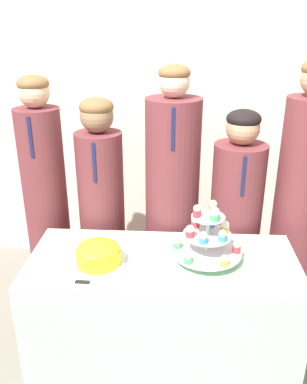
% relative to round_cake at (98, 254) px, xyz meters
% --- Properties ---
extents(wall_back, '(9.00, 0.06, 2.70)m').
position_rel_round_cake_xyz_m(wall_back, '(0.30, 1.41, 0.53)').
color(wall_back, beige).
rests_on(wall_back, ground_plane).
extents(table, '(1.32, 0.57, 0.76)m').
position_rel_round_cake_xyz_m(table, '(0.30, 0.06, -0.44)').
color(table, '#A8DBB2').
rests_on(table, ground_plane).
extents(round_cake, '(0.25, 0.25, 0.12)m').
position_rel_round_cake_xyz_m(round_cake, '(0.00, 0.00, 0.00)').
color(round_cake, white).
rests_on(round_cake, table).
extents(cake_knife, '(0.22, 0.03, 0.01)m').
position_rel_round_cake_xyz_m(cake_knife, '(-0.00, -0.15, -0.06)').
color(cake_knife, silver).
rests_on(cake_knife, table).
extents(cupcake_stand, '(0.34, 0.34, 0.30)m').
position_rel_round_cake_xyz_m(cupcake_stand, '(0.51, 0.08, 0.07)').
color(cupcake_stand, silver).
rests_on(cupcake_stand, table).
extents(student_0, '(0.26, 0.26, 1.57)m').
position_rel_round_cake_xyz_m(student_0, '(-0.42, 0.54, -0.06)').
color(student_0, brown).
rests_on(student_0, ground_plane).
extents(student_1, '(0.27, 0.28, 1.46)m').
position_rel_round_cake_xyz_m(student_1, '(-0.08, 0.54, -0.11)').
color(student_1, brown).
rests_on(student_1, ground_plane).
extents(student_2, '(0.31, 0.31, 1.63)m').
position_rel_round_cake_xyz_m(student_2, '(0.34, 0.54, -0.05)').
color(student_2, brown).
rests_on(student_2, ground_plane).
extents(student_3, '(0.30, 0.30, 1.40)m').
position_rel_round_cake_xyz_m(student_3, '(0.71, 0.54, -0.15)').
color(student_3, brown).
rests_on(student_3, ground_plane).
extents(student_4, '(0.29, 0.30, 1.67)m').
position_rel_round_cake_xyz_m(student_4, '(1.07, 0.54, -0.02)').
color(student_4, brown).
rests_on(student_4, ground_plane).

